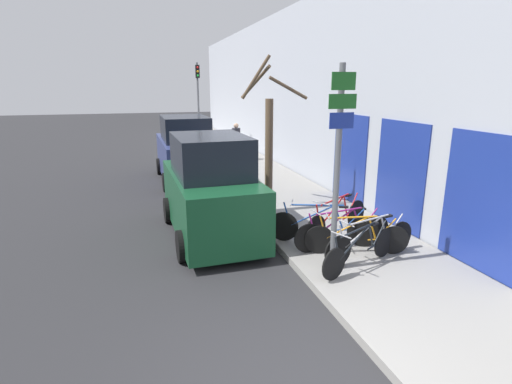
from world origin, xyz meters
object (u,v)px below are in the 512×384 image
street_tree (268,144)px  bicycle_2 (357,237)px  parked_car_1 (185,152)px  bicycle_1 (371,240)px  bicycle_0 (361,250)px  signpost (338,163)px  pedestrian_near (236,139)px  bicycle_4 (322,227)px  bicycle_5 (337,220)px  bicycle_3 (343,231)px  parked_car_0 (211,192)px  traffic_light (198,95)px

street_tree → bicycle_2: bearing=-75.9°
parked_car_1 → bicycle_1: bearing=-73.4°
bicycle_0 → bicycle_2: bearing=-47.4°
signpost → pedestrian_near: bearing=85.2°
bicycle_1 → parked_car_1: size_ratio=0.48×
bicycle_4 → pedestrian_near: (0.60, 10.29, 0.60)m
signpost → pedestrian_near: 11.61m
bicycle_5 → street_tree: 2.88m
bicycle_3 → bicycle_5: bearing=-18.9°
bicycle_3 → bicycle_5: (0.20, 0.65, 0.03)m
signpost → bicycle_0: (0.54, -0.08, -1.70)m
pedestrian_near → street_tree: street_tree is taller
bicycle_2 → parked_car_0: (-2.61, 2.26, 0.59)m
signpost → bicycle_4: signpost is taller
bicycle_5 → bicycle_4: bearing=92.5°
signpost → bicycle_5: size_ratio=1.82×
parked_car_0 → bicycle_3: bearing=-38.7°
bicycle_2 → traffic_light: (-0.98, 14.49, 2.52)m
bicycle_3 → parked_car_0: bearing=50.9°
signpost → bicycle_2: size_ratio=1.82×
bicycle_4 → parked_car_0: size_ratio=0.51×
bicycle_3 → bicycle_2: bearing=-165.6°
bicycle_0 → traffic_light: bearing=-20.6°
bicycle_4 → parked_car_1: 7.81m
pedestrian_near → street_tree: size_ratio=0.41×
bicycle_0 → pedestrian_near: bearing=-25.5°
pedestrian_near → traffic_light: 4.13m
parked_car_0 → parked_car_1: 5.98m
bicycle_1 → bicycle_3: bearing=12.3°
bicycle_2 → street_tree: street_tree is taller
bicycle_0 → parked_car_1: (-2.22, 8.82, 0.60)m
bicycle_2 → bicycle_5: bearing=12.5°
bicycle_2 → parked_car_1: parked_car_1 is taller
bicycle_4 → traffic_light: bearing=30.2°
bicycle_3 → pedestrian_near: pedestrian_near is taller
bicycle_1 → street_tree: street_tree is taller
parked_car_1 → traffic_light: 6.72m
signpost → bicycle_5: (0.89, 1.54, -1.66)m
bicycle_3 → parked_car_1: size_ratio=0.48×
bicycle_1 → bicycle_4: (-0.60, 0.97, 0.02)m
bicycle_2 → bicycle_5: bicycle_5 is taller
traffic_light → bicycle_1: bearing=-85.5°
bicycle_5 → bicycle_0: bearing=139.5°
signpost → bicycle_3: signpost is taller
bicycle_4 → street_tree: street_tree is taller
signpost → bicycle_1: bearing=15.0°
bicycle_4 → bicycle_5: bearing=-31.3°
pedestrian_near → bicycle_1: bearing=-70.4°
bicycle_1 → bicycle_2: bearing=21.9°
bicycle_1 → traffic_light: (-1.15, 14.75, 2.51)m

